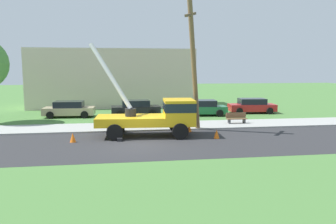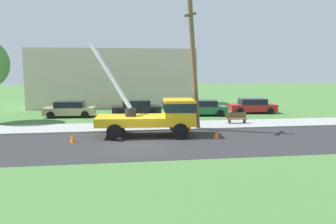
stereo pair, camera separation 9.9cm
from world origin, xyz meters
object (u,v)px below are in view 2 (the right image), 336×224
(parked_sedan_black, at_px, (136,108))
(parked_sedan_tan, at_px, (70,109))
(park_bench, at_px, (237,119))
(traffic_cone_curbside, at_px, (189,128))
(traffic_cone_behind, at_px, (73,137))
(parked_sedan_green, at_px, (203,108))
(parked_sedan_red, at_px, (252,106))
(utility_truck, at_px, (159,114))
(leaning_utility_pole, at_px, (194,65))
(traffic_cone_ahead, at_px, (217,134))

(parked_sedan_black, bearing_deg, parked_sedan_tan, -179.46)
(parked_sedan_black, bearing_deg, park_bench, -38.97)
(traffic_cone_curbside, xyz_separation_m, parked_sedan_tan, (-9.08, 8.39, 0.43))
(traffic_cone_behind, distance_m, traffic_cone_curbside, 7.76)
(traffic_cone_curbside, relative_size, park_bench, 0.35)
(traffic_cone_behind, relative_size, parked_sedan_green, 0.12)
(parked_sedan_black, height_order, parked_sedan_red, same)
(parked_sedan_tan, xyz_separation_m, park_bench, (13.34, -5.97, -0.25))
(park_bench, bearing_deg, traffic_cone_behind, -158.67)
(utility_truck, bearing_deg, traffic_cone_curbside, 24.85)
(leaning_utility_pole, distance_m, parked_sedan_green, 8.90)
(leaning_utility_pole, bearing_deg, traffic_cone_ahead, -67.80)
(leaning_utility_pole, xyz_separation_m, parked_sedan_green, (2.58, 7.61, -3.83))
(leaning_utility_pole, height_order, traffic_cone_ahead, leaning_utility_pole)
(traffic_cone_curbside, bearing_deg, traffic_cone_behind, -163.86)
(utility_truck, relative_size, leaning_utility_pole, 0.76)
(traffic_cone_ahead, distance_m, park_bench, 5.67)
(parked_sedan_tan, bearing_deg, traffic_cone_behind, -81.28)
(traffic_cone_curbside, distance_m, parked_sedan_tan, 12.37)
(parked_sedan_black, distance_m, park_bench, 9.59)
(leaning_utility_pole, height_order, traffic_cone_curbside, leaning_utility_pole)
(utility_truck, relative_size, parked_sedan_tan, 1.50)
(traffic_cone_curbside, relative_size, parked_sedan_green, 0.12)
(traffic_cone_behind, xyz_separation_m, parked_sedan_red, (15.49, 10.63, 0.43))
(utility_truck, xyz_separation_m, traffic_cone_behind, (-5.23, -1.13, -1.13))
(utility_truck, bearing_deg, traffic_cone_ahead, -21.18)
(utility_truck, xyz_separation_m, parked_sedan_red, (10.25, 9.50, -0.70))
(traffic_cone_ahead, height_order, park_bench, park_bench)
(parked_sedan_red, distance_m, park_bench, 7.13)
(utility_truck, height_order, traffic_cone_behind, utility_truck)
(park_bench, bearing_deg, traffic_cone_curbside, -150.43)
(utility_truck, distance_m, traffic_cone_curbside, 2.70)
(traffic_cone_curbside, height_order, parked_sedan_black, parked_sedan_black)
(utility_truck, distance_m, park_bench, 7.41)
(utility_truck, bearing_deg, park_bench, 28.00)
(utility_truck, height_order, traffic_cone_ahead, utility_truck)
(parked_sedan_black, xyz_separation_m, parked_sedan_red, (11.21, 0.03, 0.00))
(traffic_cone_ahead, relative_size, traffic_cone_behind, 1.00)
(traffic_cone_behind, distance_m, park_bench, 12.58)
(leaning_utility_pole, height_order, traffic_cone_behind, leaning_utility_pole)
(traffic_cone_ahead, relative_size, parked_sedan_green, 0.12)
(traffic_cone_behind, relative_size, park_bench, 0.35)
(parked_sedan_tan, xyz_separation_m, parked_sedan_red, (17.10, 0.09, 0.00))
(traffic_cone_curbside, height_order, parked_sedan_tan, parked_sedan_tan)
(traffic_cone_ahead, relative_size, traffic_cone_curbside, 1.00)
(utility_truck, relative_size, traffic_cone_behind, 12.04)
(traffic_cone_behind, xyz_separation_m, parked_sedan_black, (4.27, 10.60, 0.43))
(parked_sedan_tan, distance_m, parked_sedan_black, 5.89)
(traffic_cone_ahead, xyz_separation_m, parked_sedan_red, (6.79, 10.85, 0.43))
(traffic_cone_behind, bearing_deg, parked_sedan_tan, 98.72)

